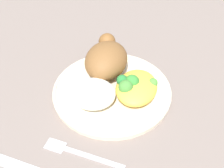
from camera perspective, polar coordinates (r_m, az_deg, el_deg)
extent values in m
plane|color=#6E605A|center=(0.53, 0.00, -1.90)|extent=(2.00, 2.00, 0.00)
cylinder|color=beige|center=(0.52, 0.00, -1.50)|extent=(0.24, 0.24, 0.01)
torus|color=beige|center=(0.52, 0.00, -1.10)|extent=(0.25, 0.25, 0.01)
ellipsoid|color=brown|center=(0.53, -1.32, 5.44)|extent=(0.11, 0.09, 0.07)
sphere|color=brown|center=(0.57, -1.11, 9.58)|extent=(0.04, 0.04, 0.04)
ellipsoid|color=white|center=(0.48, -4.34, -2.16)|extent=(0.08, 0.09, 0.04)
ellipsoid|color=gold|center=(0.50, 5.51, -1.03)|extent=(0.11, 0.08, 0.03)
sphere|color=#417C32|center=(0.48, 3.16, -0.74)|extent=(0.03, 0.03, 0.03)
sphere|color=#236D2F|center=(0.49, 2.24, 0.59)|extent=(0.02, 0.02, 0.02)
sphere|color=#4C9135|center=(0.50, 9.29, 0.26)|extent=(0.02, 0.02, 0.02)
sphere|color=#327E2E|center=(0.49, 4.53, 0.33)|extent=(0.03, 0.03, 0.03)
cube|color=#B2B2B7|center=(0.43, -4.35, -16.28)|extent=(0.01, 0.11, 0.01)
cube|color=#B2B2B7|center=(0.45, -12.77, -13.45)|extent=(0.02, 0.03, 0.00)
cube|color=silver|center=(0.45, -20.32, -17.19)|extent=(0.02, 0.11, 0.00)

